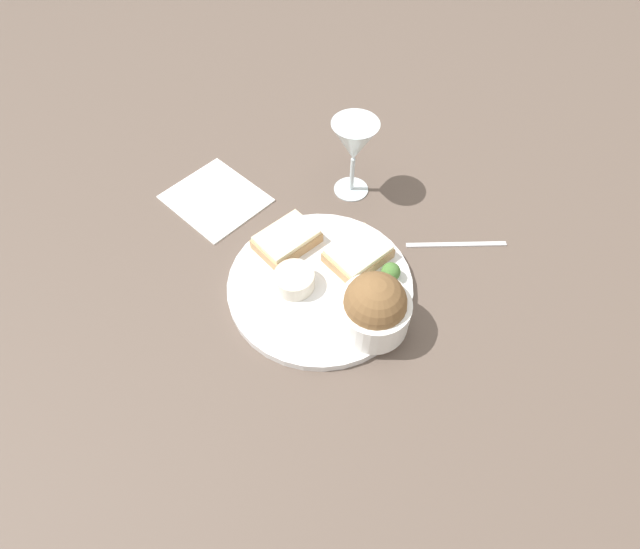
% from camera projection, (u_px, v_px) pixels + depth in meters
% --- Properties ---
extents(ground_plane, '(4.00, 4.00, 0.00)m').
position_uv_depth(ground_plane, '(320.00, 287.00, 0.77)').
color(ground_plane, brown).
extents(dinner_plate, '(0.28, 0.28, 0.01)m').
position_uv_depth(dinner_plate, '(320.00, 285.00, 0.77)').
color(dinner_plate, white).
rests_on(dinner_plate, ground_plane).
extents(salad_bowl, '(0.10, 0.10, 0.10)m').
position_uv_depth(salad_bowl, '(374.00, 308.00, 0.68)').
color(salad_bowl, white).
rests_on(salad_bowl, dinner_plate).
extents(sauce_ramekin, '(0.06, 0.06, 0.03)m').
position_uv_depth(sauce_ramekin, '(294.00, 279.00, 0.74)').
color(sauce_ramekin, beige).
rests_on(sauce_ramekin, dinner_plate).
extents(cheese_toast_near, '(0.11, 0.10, 0.03)m').
position_uv_depth(cheese_toast_near, '(358.00, 254.00, 0.78)').
color(cheese_toast_near, tan).
rests_on(cheese_toast_near, dinner_plate).
extents(cheese_toast_far, '(0.11, 0.09, 0.03)m').
position_uv_depth(cheese_toast_far, '(287.00, 239.00, 0.79)').
color(cheese_toast_far, tan).
rests_on(cheese_toast_far, dinner_plate).
extents(wine_glass, '(0.08, 0.08, 0.14)m').
position_uv_depth(wine_glass, '(354.00, 144.00, 0.81)').
color(wine_glass, silver).
rests_on(wine_glass, ground_plane).
extents(garnish, '(0.03, 0.03, 0.03)m').
position_uv_depth(garnish, '(391.00, 272.00, 0.75)').
color(garnish, '#477533').
rests_on(garnish, dinner_plate).
extents(napkin, '(0.17, 0.18, 0.01)m').
position_uv_depth(napkin, '(216.00, 198.00, 0.88)').
color(napkin, white).
rests_on(napkin, ground_plane).
extents(fork, '(0.10, 0.14, 0.01)m').
position_uv_depth(fork, '(456.00, 244.00, 0.82)').
color(fork, silver).
rests_on(fork, ground_plane).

